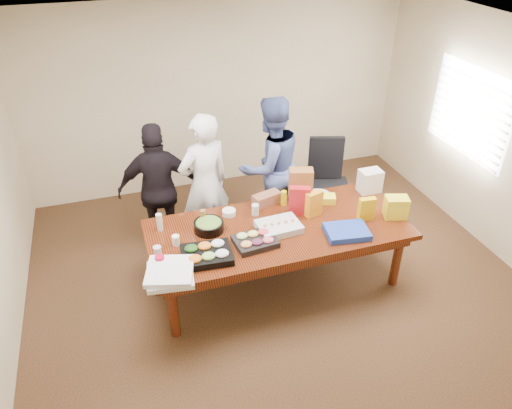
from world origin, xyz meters
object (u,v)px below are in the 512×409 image
object	(u,v)px
office_chair	(331,185)
sheet_cake	(279,227)
conference_table	(277,255)
salad_bowl	(209,226)
person_center	(205,185)
person_right	(270,166)

from	to	relation	value
office_chair	sheet_cake	xyz separation A→B (m)	(-1.11, -1.02, 0.25)
office_chair	conference_table	bearing A→B (deg)	-120.65
office_chair	sheet_cake	distance (m)	1.53
sheet_cake	salad_bowl	distance (m)	0.74
person_center	sheet_cake	xyz separation A→B (m)	(0.58, -0.94, -0.10)
office_chair	person_right	world-z (taller)	person_right
conference_table	office_chair	size ratio (longest dim) A/B	2.58
person_center	salad_bowl	xyz separation A→B (m)	(-0.13, -0.72, -0.09)
conference_table	person_right	bearing A→B (deg)	75.22
conference_table	sheet_cake	bearing A→B (deg)	-102.95
conference_table	person_right	xyz separation A→B (m)	(0.28, 1.06, 0.53)
office_chair	person_center	xyz separation A→B (m)	(-1.70, -0.08, 0.35)
conference_table	person_center	distance (m)	1.20
sheet_cake	salad_bowl	world-z (taller)	salad_bowl
person_center	person_right	distance (m)	0.89
person_right	office_chair	bearing A→B (deg)	158.78
office_chair	sheet_cake	bearing A→B (deg)	-119.72
office_chair	sheet_cake	world-z (taller)	office_chair
office_chair	salad_bowl	xyz separation A→B (m)	(-1.82, -0.80, 0.26)
sheet_cake	salad_bowl	bearing A→B (deg)	159.39
office_chair	person_right	bearing A→B (deg)	-168.04
person_right	person_center	bearing A→B (deg)	-5.04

